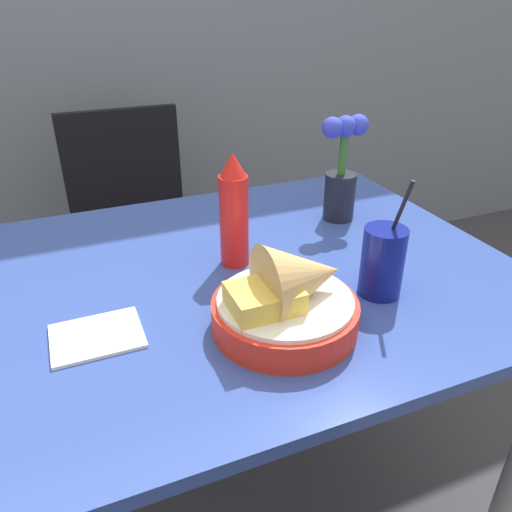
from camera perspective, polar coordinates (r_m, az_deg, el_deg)
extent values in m
plane|color=#38383D|center=(1.50, -0.67, -26.26)|extent=(12.00, 12.00, 0.00)
cube|color=#334C9E|center=(1.00, -0.89, -1.99)|extent=(1.04, 0.84, 0.02)
cylinder|color=gray|center=(1.46, -23.85, -10.99)|extent=(0.05, 0.05, 0.70)
cylinder|color=gray|center=(1.65, 9.50, -3.83)|extent=(0.05, 0.05, 0.70)
cylinder|color=black|center=(1.69, -17.06, -9.67)|extent=(0.03, 0.03, 0.42)
cylinder|color=black|center=(1.74, -5.23, -7.23)|extent=(0.03, 0.03, 0.42)
cylinder|color=black|center=(1.99, -18.39, -3.63)|extent=(0.03, 0.03, 0.42)
cylinder|color=black|center=(2.03, -8.36, -1.70)|extent=(0.03, 0.03, 0.42)
cube|color=black|center=(1.74, -13.02, 0.76)|extent=(0.40, 0.40, 0.02)
cube|color=black|center=(1.83, -14.90, 9.42)|extent=(0.40, 0.03, 0.42)
cylinder|color=red|center=(0.82, 3.30, -6.70)|extent=(0.24, 0.24, 0.05)
cylinder|color=white|center=(0.80, 3.36, -5.04)|extent=(0.22, 0.22, 0.01)
cone|color=tan|center=(0.80, 5.37, -2.44)|extent=(0.13, 0.13, 0.13)
cube|color=#E5C14C|center=(0.77, 0.95, -5.04)|extent=(0.11, 0.09, 0.04)
cylinder|color=red|center=(0.98, -2.52, 3.99)|extent=(0.06, 0.06, 0.18)
cone|color=red|center=(0.93, -2.67, 10.42)|extent=(0.05, 0.05, 0.05)
cylinder|color=navy|center=(0.92, 14.25, -0.65)|extent=(0.08, 0.08, 0.13)
cylinder|color=black|center=(0.92, 14.17, -1.21)|extent=(0.07, 0.07, 0.11)
cylinder|color=black|center=(0.90, 15.28, 2.74)|extent=(0.01, 0.07, 0.21)
cylinder|color=black|center=(1.21, 9.51, 6.74)|extent=(0.07, 0.07, 0.11)
cylinder|color=#33722D|center=(1.18, 9.93, 11.56)|extent=(0.02, 0.02, 0.10)
sphere|color=blue|center=(1.16, 10.18, 14.39)|extent=(0.05, 0.05, 0.05)
sphere|color=blue|center=(1.14, 8.73, 14.30)|extent=(0.05, 0.05, 0.05)
sphere|color=blue|center=(1.18, 11.59, 14.47)|extent=(0.05, 0.05, 0.05)
cube|color=white|center=(0.85, -17.73, -8.71)|extent=(0.14, 0.11, 0.01)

